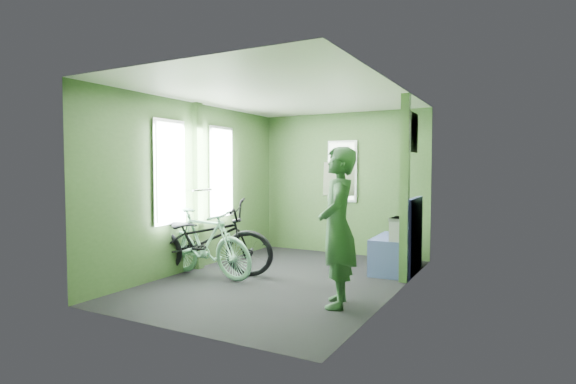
# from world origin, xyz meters

# --- Properties ---
(room) EXTENTS (4.00, 4.02, 2.31)m
(room) POSITION_xyz_m (-0.04, 0.04, 1.44)
(room) COLOR black
(room) RESTS_ON ground
(bicycle_black) EXTENTS (2.02, 1.40, 1.09)m
(bicycle_black) POSITION_xyz_m (-1.03, -0.32, 0.00)
(bicycle_black) COLOR black
(bicycle_black) RESTS_ON ground
(bicycle_mint) EXTENTS (1.55, 0.71, 0.95)m
(bicycle_mint) POSITION_xyz_m (-0.95, -0.38, 0.00)
(bicycle_mint) COLOR #8FD9B4
(bicycle_mint) RESTS_ON ground
(passenger) EXTENTS (0.57, 0.76, 1.62)m
(passenger) POSITION_xyz_m (0.99, -0.68, 0.81)
(passenger) COLOR #2B5030
(passenger) RESTS_ON ground
(waste_box) EXTENTS (0.23, 0.32, 0.77)m
(waste_box) POSITION_xyz_m (1.26, 0.80, 0.39)
(waste_box) COLOR gray
(waste_box) RESTS_ON ground
(bench_seat) EXTENTS (0.57, 0.98, 1.01)m
(bench_seat) POSITION_xyz_m (1.15, 1.11, 0.30)
(bench_seat) COLOR navy
(bench_seat) RESTS_ON ground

